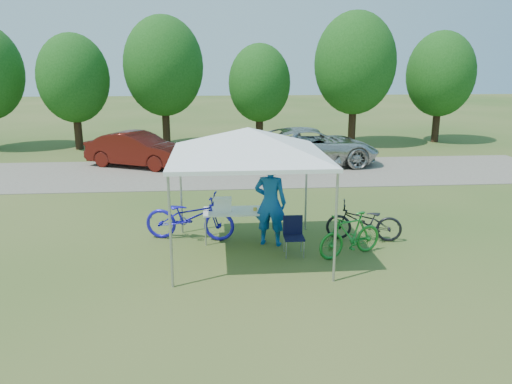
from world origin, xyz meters
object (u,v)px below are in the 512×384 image
at_px(cyclist, 270,203).
at_px(folding_chair, 293,232).
at_px(folding_table, 241,212).
at_px(cooler, 223,204).
at_px(sedan, 138,149).
at_px(bike_green, 350,235).
at_px(bike_blue, 190,217).
at_px(minivan, 310,147).
at_px(bike_dark, 364,222).

bearing_deg(cyclist, folding_chair, 144.26).
bearing_deg(folding_table, folding_chair, -41.58).
bearing_deg(cyclist, folding_table, -11.79).
distance_m(cooler, sedan, 9.06).
bearing_deg(folding_chair, bike_green, -10.51).
relative_size(folding_table, bike_blue, 0.84).
relative_size(cyclist, minivan, 0.37).
distance_m(folding_table, bike_blue, 1.20).
height_order(bike_dark, sedan, sedan).
relative_size(cyclist, bike_green, 1.24).
height_order(bike_green, minivan, minivan).
relative_size(cooler, bike_dark, 0.24).
bearing_deg(bike_blue, sedan, 27.09).
bearing_deg(cooler, folding_chair, -32.26).
bearing_deg(cooler, sedan, 110.24).
bearing_deg(cyclist, bike_green, 170.56).
height_order(cooler, bike_dark, cooler).
distance_m(folding_chair, bike_green, 1.20).
relative_size(folding_chair, cooler, 1.99).
bearing_deg(folding_chair, minivan, 78.04).
distance_m(folding_table, bike_dark, 2.82).
xyz_separation_m(bike_green, minivan, (0.92, 9.36, 0.29)).
xyz_separation_m(folding_table, cooler, (-0.43, -0.00, 0.19)).
bearing_deg(sedan, minivan, -67.16).
relative_size(folding_chair, minivan, 0.15).
xyz_separation_m(cooler, cyclist, (1.06, -0.35, 0.12)).
bearing_deg(bike_dark, cooler, -82.16).
relative_size(cooler, minivan, 0.08).
distance_m(folding_table, cyclist, 0.78).
relative_size(bike_green, sedan, 0.39).
height_order(bike_blue, minivan, minivan).
xyz_separation_m(bike_green, bike_dark, (0.56, 0.90, -0.02)).
bearing_deg(bike_green, minivan, 151.06).
height_order(bike_green, sedan, sedan).
bearing_deg(folding_table, cooler, -180.00).
height_order(cyclist, sedan, cyclist).
bearing_deg(folding_table, bike_green, -27.83).
bearing_deg(bike_green, bike_blue, -134.34).
xyz_separation_m(bike_blue, bike_green, (3.42, -1.32, -0.07)).
height_order(cooler, minivan, minivan).
bearing_deg(cyclist, minivan, -88.81).
distance_m(folding_table, folding_chair, 1.43).
bearing_deg(bike_green, folding_chair, -124.80).
relative_size(folding_table, bike_dark, 1.01).
xyz_separation_m(bike_blue, sedan, (-2.38, 8.36, 0.14)).
distance_m(cyclist, bike_dark, 2.24).
distance_m(folding_table, bike_green, 2.53).
relative_size(cyclist, bike_dark, 1.14).
xyz_separation_m(cooler, minivan, (3.59, 8.18, -0.10)).
distance_m(folding_chair, bike_dark, 1.86).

